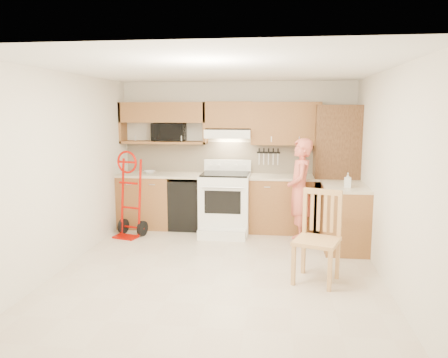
% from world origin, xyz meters
% --- Properties ---
extents(floor, '(4.00, 4.50, 0.02)m').
position_xyz_m(floor, '(0.00, 0.00, -0.01)').
color(floor, beige).
rests_on(floor, ground).
extents(ceiling, '(4.00, 4.50, 0.02)m').
position_xyz_m(ceiling, '(0.00, 0.00, 2.51)').
color(ceiling, white).
rests_on(ceiling, ground).
extents(wall_back, '(4.00, 0.02, 2.50)m').
position_xyz_m(wall_back, '(0.00, 2.26, 1.25)').
color(wall_back, beige).
rests_on(wall_back, ground).
extents(wall_front, '(4.00, 0.02, 2.50)m').
position_xyz_m(wall_front, '(0.00, -2.26, 1.25)').
color(wall_front, beige).
rests_on(wall_front, ground).
extents(wall_left, '(0.02, 4.50, 2.50)m').
position_xyz_m(wall_left, '(-2.01, 0.00, 1.25)').
color(wall_left, beige).
rests_on(wall_left, ground).
extents(wall_right, '(0.02, 4.50, 2.50)m').
position_xyz_m(wall_right, '(2.01, 0.00, 1.25)').
color(wall_right, beige).
rests_on(wall_right, ground).
extents(backsplash, '(3.92, 0.03, 0.55)m').
position_xyz_m(backsplash, '(0.00, 2.23, 1.20)').
color(backsplash, beige).
rests_on(backsplash, wall_back).
extents(lower_cab_left, '(0.90, 0.60, 0.90)m').
position_xyz_m(lower_cab_left, '(-1.55, 1.95, 0.45)').
color(lower_cab_left, brown).
rests_on(lower_cab_left, ground).
extents(dishwasher, '(0.60, 0.60, 0.85)m').
position_xyz_m(dishwasher, '(-0.80, 1.95, 0.42)').
color(dishwasher, black).
rests_on(dishwasher, ground).
extents(lower_cab_right, '(1.14, 0.60, 0.90)m').
position_xyz_m(lower_cab_right, '(0.83, 1.95, 0.45)').
color(lower_cab_right, brown).
rests_on(lower_cab_right, ground).
extents(countertop_left, '(1.50, 0.63, 0.04)m').
position_xyz_m(countertop_left, '(-1.25, 1.95, 0.92)').
color(countertop_left, beige).
rests_on(countertop_left, lower_cab_left).
extents(countertop_right, '(1.14, 0.63, 0.04)m').
position_xyz_m(countertop_right, '(0.83, 1.95, 0.92)').
color(countertop_right, beige).
rests_on(countertop_right, lower_cab_right).
extents(cab_return_right, '(0.60, 1.00, 0.90)m').
position_xyz_m(cab_return_right, '(1.70, 1.15, 0.45)').
color(cab_return_right, brown).
rests_on(cab_return_right, ground).
extents(countertop_return, '(0.63, 1.00, 0.04)m').
position_xyz_m(countertop_return, '(1.70, 1.15, 0.92)').
color(countertop_return, beige).
rests_on(countertop_return, cab_return_right).
extents(pantry_tall, '(0.70, 0.60, 2.10)m').
position_xyz_m(pantry_tall, '(1.65, 1.95, 1.05)').
color(pantry_tall, brown).
rests_on(pantry_tall, ground).
extents(upper_cab_left, '(1.50, 0.33, 0.34)m').
position_xyz_m(upper_cab_left, '(-1.25, 2.08, 1.98)').
color(upper_cab_left, brown).
rests_on(upper_cab_left, wall_back).
extents(upper_shelf_mw, '(1.50, 0.33, 0.04)m').
position_xyz_m(upper_shelf_mw, '(-1.25, 2.08, 1.47)').
color(upper_shelf_mw, brown).
rests_on(upper_shelf_mw, wall_back).
extents(upper_cab_center, '(0.76, 0.33, 0.44)m').
position_xyz_m(upper_cab_center, '(-0.12, 2.08, 1.94)').
color(upper_cab_center, brown).
rests_on(upper_cab_center, wall_back).
extents(upper_cab_right, '(1.14, 0.33, 0.70)m').
position_xyz_m(upper_cab_right, '(0.83, 2.08, 1.80)').
color(upper_cab_right, brown).
rests_on(upper_cab_right, wall_back).
extents(range_hood, '(0.76, 0.46, 0.14)m').
position_xyz_m(range_hood, '(-0.12, 2.02, 1.63)').
color(range_hood, white).
rests_on(range_hood, wall_back).
extents(knife_strip, '(0.40, 0.05, 0.29)m').
position_xyz_m(knife_strip, '(0.55, 2.21, 1.24)').
color(knife_strip, black).
rests_on(knife_strip, backsplash).
extents(microwave, '(0.58, 0.41, 0.31)m').
position_xyz_m(microwave, '(-1.16, 2.08, 1.65)').
color(microwave, black).
rests_on(microwave, upper_shelf_mw).
extents(range, '(0.80, 1.05, 1.18)m').
position_xyz_m(range, '(-0.14, 1.70, 0.59)').
color(range, white).
rests_on(range, ground).
extents(person, '(0.39, 0.59, 1.60)m').
position_xyz_m(person, '(1.05, 1.35, 0.80)').
color(person, '#E16754').
rests_on(person, ground).
extents(hand_truck, '(0.59, 0.56, 1.25)m').
position_xyz_m(hand_truck, '(-1.65, 1.32, 0.62)').
color(hand_truck, '#AB0900').
rests_on(hand_truck, ground).
extents(dining_chair, '(0.63, 0.66, 1.09)m').
position_xyz_m(dining_chair, '(1.19, -0.23, 0.54)').
color(dining_chair, tan).
rests_on(dining_chair, ground).
extents(soap_bottle, '(0.11, 0.11, 0.21)m').
position_xyz_m(soap_bottle, '(1.70, 0.98, 1.04)').
color(soap_bottle, white).
rests_on(soap_bottle, countertop_return).
extents(bowl, '(0.24, 0.24, 0.05)m').
position_xyz_m(bowl, '(-1.48, 1.95, 0.96)').
color(bowl, white).
rests_on(bowl, countertop_left).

